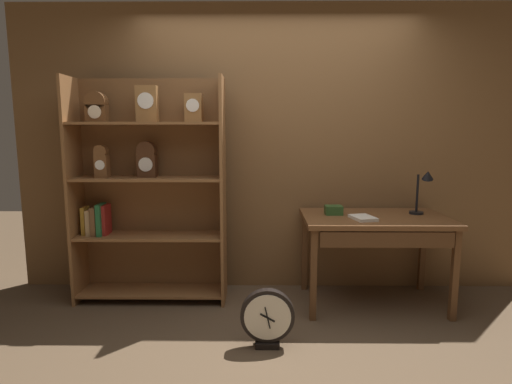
{
  "coord_description": "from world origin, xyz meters",
  "views": [
    {
      "loc": [
        -0.15,
        -2.48,
        1.47
      ],
      "look_at": [
        -0.18,
        0.6,
        1.02
      ],
      "focal_mm": 28.93,
      "sensor_mm": 36.0,
      "label": 1
    }
  ],
  "objects_px": {
    "desk_lamp": "(423,187)",
    "bookshelf": "(145,187)",
    "open_repair_manual": "(363,218)",
    "toolbox_small": "(334,210)",
    "round_clock_large": "(267,318)",
    "workbench": "(375,227)"
  },
  "relations": [
    {
      "from": "desk_lamp",
      "to": "bookshelf",
      "type": "bearing_deg",
      "value": 179.01
    },
    {
      "from": "desk_lamp",
      "to": "open_repair_manual",
      "type": "bearing_deg",
      "value": -160.27
    },
    {
      "from": "toolbox_small",
      "to": "round_clock_large",
      "type": "distance_m",
      "value": 1.15
    },
    {
      "from": "toolbox_small",
      "to": "round_clock_large",
      "type": "bearing_deg",
      "value": -125.91
    },
    {
      "from": "bookshelf",
      "to": "desk_lamp",
      "type": "relative_size",
      "value": 4.89
    },
    {
      "from": "bookshelf",
      "to": "open_repair_manual",
      "type": "bearing_deg",
      "value": -7.44
    },
    {
      "from": "desk_lamp",
      "to": "round_clock_large",
      "type": "bearing_deg",
      "value": -149.04
    },
    {
      "from": "bookshelf",
      "to": "workbench",
      "type": "xyz_separation_m",
      "value": [
        1.95,
        -0.13,
        -0.32
      ]
    },
    {
      "from": "open_repair_manual",
      "to": "round_clock_large",
      "type": "xyz_separation_m",
      "value": [
        -0.78,
        -0.6,
        -0.57
      ]
    },
    {
      "from": "open_repair_manual",
      "to": "desk_lamp",
      "type": "bearing_deg",
      "value": 5.8
    },
    {
      "from": "workbench",
      "to": "round_clock_large",
      "type": "xyz_separation_m",
      "value": [
        -0.91,
        -0.71,
        -0.47
      ]
    },
    {
      "from": "bookshelf",
      "to": "workbench",
      "type": "relative_size",
      "value": 1.61
    },
    {
      "from": "workbench",
      "to": "desk_lamp",
      "type": "height_order",
      "value": "desk_lamp"
    },
    {
      "from": "bookshelf",
      "to": "round_clock_large",
      "type": "height_order",
      "value": "bookshelf"
    },
    {
      "from": "bookshelf",
      "to": "desk_lamp",
      "type": "distance_m",
      "value": 2.37
    },
    {
      "from": "toolbox_small",
      "to": "open_repair_manual",
      "type": "distance_m",
      "value": 0.28
    },
    {
      "from": "open_repair_manual",
      "to": "toolbox_small",
      "type": "bearing_deg",
      "value": 122.11
    },
    {
      "from": "bookshelf",
      "to": "desk_lamp",
      "type": "bearing_deg",
      "value": -0.99
    },
    {
      "from": "bookshelf",
      "to": "toolbox_small",
      "type": "xyz_separation_m",
      "value": [
        1.62,
        -0.04,
        -0.19
      ]
    },
    {
      "from": "workbench",
      "to": "toolbox_small",
      "type": "height_order",
      "value": "toolbox_small"
    },
    {
      "from": "workbench",
      "to": "desk_lamp",
      "type": "xyz_separation_m",
      "value": [
        0.42,
        0.09,
        0.32
      ]
    },
    {
      "from": "open_repair_manual",
      "to": "round_clock_large",
      "type": "distance_m",
      "value": 1.14
    }
  ]
}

